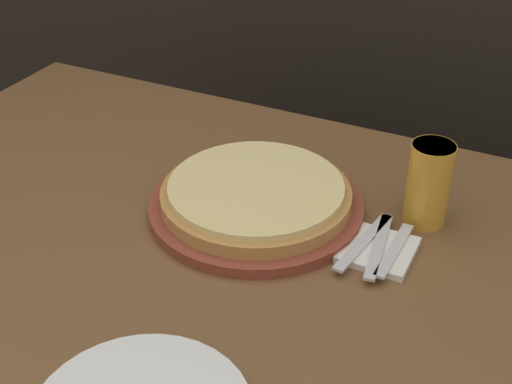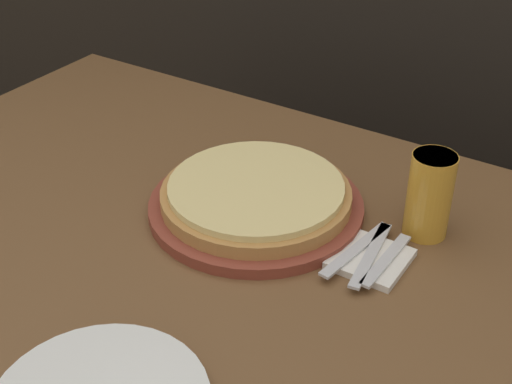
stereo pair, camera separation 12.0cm
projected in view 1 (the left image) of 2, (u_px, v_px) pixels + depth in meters
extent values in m
cylinder|color=brown|center=(256.00, 207.00, 1.22)|extent=(0.37, 0.37, 0.02)
cylinder|color=#B77F42|center=(256.00, 196.00, 1.21)|extent=(0.32, 0.32, 0.02)
cylinder|color=#EAD184|center=(256.00, 187.00, 1.20)|extent=(0.30, 0.30, 0.01)
cylinder|color=gold|center=(428.00, 184.00, 1.16)|extent=(0.07, 0.07, 0.15)
cylinder|color=white|center=(434.00, 150.00, 1.13)|extent=(0.07, 0.07, 0.02)
cube|color=white|center=(378.00, 250.00, 1.12)|extent=(0.11, 0.11, 0.01)
cube|color=silver|center=(363.00, 242.00, 1.13)|extent=(0.04, 0.17, 0.00)
cube|color=silver|center=(379.00, 246.00, 1.12)|extent=(0.04, 0.17, 0.00)
cube|color=silver|center=(394.00, 250.00, 1.11)|extent=(0.02, 0.15, 0.00)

